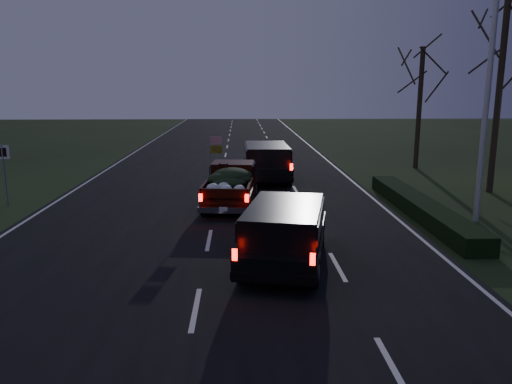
# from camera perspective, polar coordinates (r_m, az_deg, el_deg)

# --- Properties ---
(ground) EXTENTS (120.00, 120.00, 0.00)m
(ground) POSITION_cam_1_polar(r_m,az_deg,el_deg) (15.89, -5.39, -5.54)
(ground) COLOR black
(ground) RESTS_ON ground
(road_asphalt) EXTENTS (14.00, 120.00, 0.02)m
(road_asphalt) POSITION_cam_1_polar(r_m,az_deg,el_deg) (15.89, -5.39, -5.51)
(road_asphalt) COLOR black
(road_asphalt) RESTS_ON ground
(hedge_row) EXTENTS (1.00, 10.00, 0.60)m
(hedge_row) POSITION_cam_1_polar(r_m,az_deg,el_deg) (19.88, 18.21, -1.63)
(hedge_row) COLOR black
(hedge_row) RESTS_ON ground
(light_pole) EXTENTS (0.50, 0.90, 9.16)m
(light_pole) POSITION_cam_1_polar(r_m,az_deg,el_deg) (19.15, 25.19, 13.00)
(light_pole) COLOR silver
(light_pole) RESTS_ON ground
(route_sign) EXTENTS (0.55, 0.08, 2.50)m
(route_sign) POSITION_cam_1_polar(r_m,az_deg,el_deg) (22.47, -26.89, 2.72)
(route_sign) COLOR gray
(route_sign) RESTS_ON ground
(bare_tree_mid) EXTENTS (3.60, 3.60, 8.50)m
(bare_tree_mid) POSITION_cam_1_polar(r_m,az_deg,el_deg) (25.00, 26.41, 14.39)
(bare_tree_mid) COLOR black
(bare_tree_mid) RESTS_ON ground
(bare_tree_far) EXTENTS (3.60, 3.60, 7.00)m
(bare_tree_far) POSITION_cam_1_polar(r_m,az_deg,el_deg) (30.98, 18.36, 12.23)
(bare_tree_far) COLOR black
(bare_tree_far) RESTS_ON ground
(pickup_truck) EXTENTS (2.26, 4.95, 2.52)m
(pickup_truck) POSITION_cam_1_polar(r_m,az_deg,el_deg) (20.24, -2.87, 1.06)
(pickup_truck) COLOR #350E07
(pickup_truck) RESTS_ON ground
(lead_suv) EXTENTS (2.27, 5.33, 1.53)m
(lead_suv) POSITION_cam_1_polar(r_m,az_deg,el_deg) (25.58, 1.21, 3.84)
(lead_suv) COLOR black
(lead_suv) RESTS_ON ground
(rear_suv) EXTENTS (2.92, 5.06, 1.37)m
(rear_suv) POSITION_cam_1_polar(r_m,az_deg,el_deg) (13.47, 3.31, -4.15)
(rear_suv) COLOR black
(rear_suv) RESTS_ON ground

